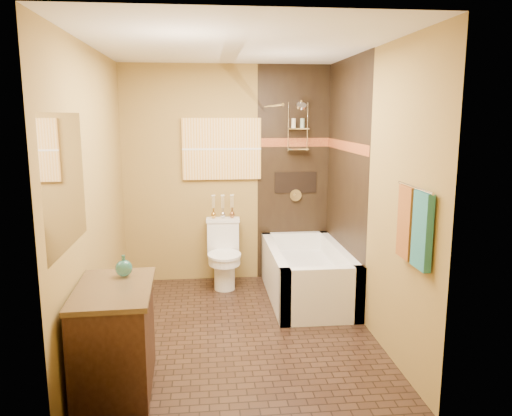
{
  "coord_description": "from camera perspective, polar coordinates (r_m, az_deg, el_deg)",
  "views": [
    {
      "loc": [
        -0.27,
        -4.27,
        1.94
      ],
      "look_at": [
        0.22,
        0.4,
        1.06
      ],
      "focal_mm": 35.0,
      "sensor_mm": 36.0,
      "label": 1
    }
  ],
  "objects": [
    {
      "name": "towel_teal",
      "position": [
        3.49,
        18.46,
        -2.47
      ],
      "size": [
        0.05,
        0.22,
        0.52
      ],
      "primitive_type": "cube",
      "color": "#216F70",
      "rests_on": "towel_bar"
    },
    {
      "name": "wall_right",
      "position": [
        4.56,
        12.91,
        1.7
      ],
      "size": [
        0.02,
        3.0,
        2.5
      ],
      "primitive_type": "cube",
      "color": "olive",
      "rests_on": "floor"
    },
    {
      "name": "alcove_tile_right",
      "position": [
        5.27,
        10.17,
        2.97
      ],
      "size": [
        0.01,
        1.5,
        2.5
      ],
      "primitive_type": "cube",
      "color": "black",
      "rests_on": "wall_right"
    },
    {
      "name": "wall_back",
      "position": [
        5.81,
        -3.28,
        3.82
      ],
      "size": [
        2.4,
        0.02,
        2.5
      ],
      "primitive_type": "cube",
      "color": "olive",
      "rests_on": "floor"
    },
    {
      "name": "teal_bottle",
      "position": [
        3.83,
        -14.88,
        -6.41
      ],
      "size": [
        0.17,
        0.17,
        0.2
      ],
      "primitive_type": null,
      "rotation": [
        0.0,
        0.0,
        -0.4
      ],
      "color": "#236A5D",
      "rests_on": "vanity"
    },
    {
      "name": "toilet",
      "position": [
        5.7,
        -3.69,
        -5.21
      ],
      "size": [
        0.39,
        0.57,
        0.76
      ],
      "rotation": [
        0.0,
        0.0,
        -0.04
      ],
      "color": "white",
      "rests_on": "floor"
    },
    {
      "name": "mosaic_band_right",
      "position": [
        5.23,
        10.19,
        6.99
      ],
      "size": [
        0.01,
        1.5,
        0.1
      ],
      "primitive_type": "cube",
      "color": "maroon",
      "rests_on": "alcove_tile_right"
    },
    {
      "name": "alcove_niche",
      "position": [
        5.9,
        4.54,
        2.93
      ],
      "size": [
        0.5,
        0.01,
        0.25
      ],
      "primitive_type": "cube",
      "color": "black",
      "rests_on": "alcove_tile_back"
    },
    {
      "name": "floor",
      "position": [
        4.69,
        -2.19,
        -13.76
      ],
      "size": [
        3.0,
        3.0,
        0.0
      ],
      "primitive_type": "plane",
      "color": "black",
      "rests_on": "ground"
    },
    {
      "name": "sunset_painting",
      "position": [
        5.76,
        -3.93,
        6.75
      ],
      "size": [
        0.9,
        0.04,
        0.7
      ],
      "primitive_type": "cube",
      "color": "gold",
      "rests_on": "wall_back"
    },
    {
      "name": "vanity",
      "position": [
        3.79,
        -15.83,
        -14.06
      ],
      "size": [
        0.55,
        0.88,
        0.76
      ],
      "rotation": [
        0.0,
        0.0,
        0.03
      ],
      "color": "black",
      "rests_on": "floor"
    },
    {
      "name": "wall_front",
      "position": [
        2.86,
        -0.35,
        -3.26
      ],
      "size": [
        2.4,
        0.02,
        2.5
      ],
      "primitive_type": "cube",
      "color": "olive",
      "rests_on": "floor"
    },
    {
      "name": "alcove_tile_back",
      "position": [
        5.89,
        4.3,
        3.9
      ],
      "size": [
        0.85,
        0.01,
        2.5
      ],
      "primitive_type": "cube",
      "color": "black",
      "rests_on": "wall_back"
    },
    {
      "name": "towel_bar",
      "position": [
        3.55,
        17.71,
        2.24
      ],
      "size": [
        0.02,
        0.55,
        0.02
      ],
      "primitive_type": "cylinder",
      "rotation": [
        1.57,
        0.0,
        0.0
      ],
      "color": "silver",
      "rests_on": "wall_right"
    },
    {
      "name": "mosaic_band_back",
      "position": [
        5.85,
        4.37,
        7.49
      ],
      "size": [
        0.85,
        0.01,
        0.1
      ],
      "primitive_type": "cube",
      "color": "maroon",
      "rests_on": "alcove_tile_back"
    },
    {
      "name": "vanity_mirror",
      "position": [
        3.54,
        -20.96,
        2.83
      ],
      "size": [
        0.01,
        1.0,
        0.9
      ],
      "primitive_type": "cube",
      "color": "white",
      "rests_on": "wall_left"
    },
    {
      "name": "shower_fixtures",
      "position": [
        5.75,
        4.8,
        7.89
      ],
      "size": [
        0.24,
        0.33,
        1.16
      ],
      "color": "silver",
      "rests_on": "floor"
    },
    {
      "name": "bud_vases",
      "position": [
        5.75,
        -3.82,
        0.24
      ],
      "size": [
        0.27,
        0.06,
        0.27
      ],
      "color": "#BF903B",
      "rests_on": "toilet"
    },
    {
      "name": "towel_rust",
      "position": [
        3.72,
        16.82,
        -1.58
      ],
      "size": [
        0.05,
        0.22,
        0.52
      ],
      "primitive_type": "cube",
      "color": "brown",
      "rests_on": "towel_bar"
    },
    {
      "name": "wall_left",
      "position": [
        4.42,
        -18.04,
        1.16
      ],
      "size": [
        0.02,
        3.0,
        2.5
      ],
      "primitive_type": "cube",
      "color": "olive",
      "rests_on": "floor"
    },
    {
      "name": "curtain_rod",
      "position": [
        5.06,
        1.68,
        11.56
      ],
      "size": [
        0.03,
        1.55,
        0.03
      ],
      "primitive_type": "cylinder",
      "rotation": [
        1.57,
        0.0,
        0.0
      ],
      "color": "silver",
      "rests_on": "wall_back"
    },
    {
      "name": "bathtub",
      "position": [
        5.41,
        5.82,
        -7.93
      ],
      "size": [
        0.8,
        1.5,
        0.55
      ],
      "color": "white",
      "rests_on": "floor"
    },
    {
      "name": "ceiling",
      "position": [
        4.31,
        -2.44,
        18.12
      ],
      "size": [
        3.0,
        3.0,
        0.0
      ],
      "primitive_type": "plane",
      "color": "silver",
      "rests_on": "wall_back"
    }
  ]
}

